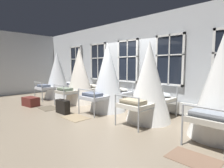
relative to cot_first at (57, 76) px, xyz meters
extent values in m
plane|color=gray|center=(3.46, 0.00, -1.07)|extent=(21.82, 21.82, 0.00)
cube|color=silver|center=(3.46, 1.19, 0.58)|extent=(11.91, 0.10, 3.29)
cube|color=silver|center=(-2.49, -1.61, 0.58)|extent=(0.10, 6.49, 3.29)
cube|color=black|center=(0.02, 1.08, 0.66)|extent=(0.98, 0.02, 1.64)
cube|color=silver|center=(0.02, 1.08, -0.13)|extent=(0.98, 0.06, 0.07)
cube|color=silver|center=(0.02, 1.08, 1.44)|extent=(0.98, 0.06, 0.07)
cube|color=silver|center=(-0.43, 1.08, 0.66)|extent=(0.07, 0.06, 1.64)
cube|color=silver|center=(0.48, 1.08, 0.66)|extent=(0.07, 0.06, 1.64)
cube|color=silver|center=(0.02, 1.08, 0.66)|extent=(0.04, 0.06, 1.64)
cube|color=silver|center=(0.02, 1.08, 0.82)|extent=(0.98, 0.06, 0.04)
cube|color=black|center=(1.74, 1.08, 0.66)|extent=(0.98, 0.02, 1.64)
cube|color=silver|center=(1.74, 1.08, -0.13)|extent=(0.98, 0.06, 0.07)
cube|color=silver|center=(1.74, 1.08, 1.44)|extent=(0.98, 0.06, 0.07)
cube|color=silver|center=(1.29, 1.08, 0.66)|extent=(0.07, 0.06, 1.64)
cube|color=silver|center=(2.20, 1.08, 0.66)|extent=(0.07, 0.06, 1.64)
cube|color=silver|center=(1.74, 1.08, 0.66)|extent=(0.04, 0.06, 1.64)
cube|color=silver|center=(1.74, 1.08, 0.82)|extent=(0.98, 0.06, 0.04)
cube|color=black|center=(3.46, 1.08, 0.66)|extent=(0.98, 0.02, 1.64)
cube|color=silver|center=(3.46, 1.08, -0.13)|extent=(0.98, 0.06, 0.07)
cube|color=silver|center=(3.46, 1.08, 1.44)|extent=(0.98, 0.06, 0.07)
cube|color=silver|center=(3.01, 1.08, 0.66)|extent=(0.07, 0.06, 1.64)
cube|color=silver|center=(3.92, 1.08, 0.66)|extent=(0.07, 0.06, 1.64)
cube|color=silver|center=(3.46, 1.08, 0.66)|extent=(0.04, 0.06, 1.64)
cube|color=silver|center=(3.46, 1.08, 0.82)|extent=(0.98, 0.06, 0.04)
cube|color=black|center=(5.18, 1.08, 0.66)|extent=(0.98, 0.02, 1.64)
cube|color=silver|center=(5.18, 1.08, -0.13)|extent=(0.98, 0.06, 0.07)
cube|color=silver|center=(5.18, 1.08, 1.44)|extent=(0.98, 0.06, 0.07)
cube|color=silver|center=(4.73, 1.08, 0.66)|extent=(0.07, 0.06, 1.64)
cube|color=silver|center=(5.64, 1.08, 0.66)|extent=(0.07, 0.06, 1.64)
cube|color=silver|center=(5.18, 1.08, 0.66)|extent=(0.04, 0.06, 1.64)
cube|color=silver|center=(5.18, 1.08, 0.82)|extent=(0.98, 0.06, 0.04)
cube|color=silver|center=(6.45, 1.08, 0.66)|extent=(0.07, 0.06, 1.64)
cube|color=silver|center=(3.46, 1.06, -0.82)|extent=(7.48, 0.10, 0.36)
cylinder|color=#9EA3A8|center=(-0.39, 0.94, -0.60)|extent=(0.04, 0.04, 0.94)
cylinder|color=#9EA3A8|center=(0.36, 0.95, -0.60)|extent=(0.04, 0.04, 0.94)
cylinder|color=#9EA3A8|center=(-0.36, -0.96, -0.66)|extent=(0.04, 0.04, 0.81)
cylinder|color=#9EA3A8|center=(0.39, -0.95, -0.66)|extent=(0.04, 0.04, 0.81)
cylinder|color=#9EA3A8|center=(-0.37, -0.01, -0.58)|extent=(0.06, 1.90, 0.03)
cylinder|color=#9EA3A8|center=(0.37, 0.00, -0.58)|extent=(0.06, 1.90, 0.03)
cylinder|color=#9EA3A8|center=(-0.01, 0.95, -0.13)|extent=(0.75, 0.04, 0.03)
cylinder|color=#9EA3A8|center=(0.01, -0.95, -0.26)|extent=(0.75, 0.04, 0.03)
cube|color=silver|center=(0.00, 0.00, -0.53)|extent=(0.79, 1.93, 0.11)
ellipsoid|color=silver|center=(-0.01, 0.71, -0.41)|extent=(0.58, 0.41, 0.14)
cube|color=slate|center=(0.01, -0.69, -0.43)|extent=(0.63, 0.37, 0.10)
cone|color=white|center=(0.00, 0.00, 0.03)|extent=(1.27, 1.27, 2.20)
cylinder|color=#9EA3A8|center=(1.41, 0.99, -0.60)|extent=(0.04, 0.04, 0.94)
cylinder|color=#9EA3A8|center=(2.16, 0.98, -0.60)|extent=(0.04, 0.04, 0.94)
cylinder|color=#9EA3A8|center=(1.38, -0.91, -0.66)|extent=(0.04, 0.04, 0.81)
cylinder|color=#9EA3A8|center=(2.13, -0.92, -0.66)|extent=(0.04, 0.04, 0.81)
cylinder|color=#9EA3A8|center=(1.40, 0.04, -0.58)|extent=(0.06, 1.90, 0.03)
cylinder|color=#9EA3A8|center=(2.14, 0.03, -0.58)|extent=(0.06, 1.90, 0.03)
cylinder|color=#9EA3A8|center=(1.78, 0.99, -0.13)|extent=(0.75, 0.04, 0.03)
cylinder|color=#9EA3A8|center=(1.75, -0.91, -0.26)|extent=(0.75, 0.04, 0.03)
cube|color=#B7B2A3|center=(1.77, 0.04, -0.53)|extent=(0.80, 1.93, 0.11)
ellipsoid|color=#B7B2A3|center=(1.78, 0.75, -0.41)|extent=(0.59, 0.41, 0.14)
cube|color=slate|center=(1.76, -0.65, -0.43)|extent=(0.63, 0.37, 0.10)
cone|color=silver|center=(1.77, 0.04, 0.09)|extent=(1.27, 1.27, 2.31)
cylinder|color=#9EA3A8|center=(3.10, 0.91, -0.60)|extent=(0.04, 0.04, 0.94)
cylinder|color=#9EA3A8|center=(3.84, 0.93, -0.60)|extent=(0.04, 0.04, 0.94)
cylinder|color=#9EA3A8|center=(3.15, -0.99, -0.66)|extent=(0.04, 0.04, 0.81)
cylinder|color=#9EA3A8|center=(3.90, -0.97, -0.66)|extent=(0.04, 0.04, 0.81)
cylinder|color=#9EA3A8|center=(3.12, -0.04, -0.58)|extent=(0.09, 1.90, 0.03)
cylinder|color=#9EA3A8|center=(3.87, -0.02, -0.58)|extent=(0.09, 1.90, 0.03)
cylinder|color=#9EA3A8|center=(3.47, 0.92, -0.13)|extent=(0.75, 0.05, 0.03)
cylinder|color=#9EA3A8|center=(3.53, -0.98, -0.26)|extent=(0.75, 0.05, 0.03)
cube|color=silver|center=(3.50, -0.03, -0.53)|extent=(0.82, 1.94, 0.11)
ellipsoid|color=#B7B2A3|center=(3.48, 0.68, -0.41)|extent=(0.59, 0.42, 0.14)
cube|color=slate|center=(3.52, -0.72, -0.43)|extent=(0.63, 0.38, 0.10)
cone|color=white|center=(3.50, -0.03, 0.10)|extent=(1.27, 1.27, 2.34)
cylinder|color=#9EA3A8|center=(4.81, 0.91, -0.60)|extent=(0.04, 0.04, 0.94)
cylinder|color=#9EA3A8|center=(5.56, 0.90, -0.60)|extent=(0.04, 0.04, 0.94)
cylinder|color=#9EA3A8|center=(4.78, -0.99, -0.66)|extent=(0.04, 0.04, 0.81)
cylinder|color=#9EA3A8|center=(5.52, -1.00, -0.66)|extent=(0.04, 0.04, 0.81)
cylinder|color=#9EA3A8|center=(4.79, -0.04, -0.58)|extent=(0.07, 1.90, 0.03)
cylinder|color=#9EA3A8|center=(5.54, -0.05, -0.58)|extent=(0.07, 1.90, 0.03)
cylinder|color=#9EA3A8|center=(5.18, 0.91, -0.13)|extent=(0.75, 0.05, 0.03)
cylinder|color=#9EA3A8|center=(5.15, -1.00, -0.26)|extent=(0.75, 0.05, 0.03)
cube|color=silver|center=(5.17, -0.05, -0.53)|extent=(0.80, 1.94, 0.11)
ellipsoid|color=silver|center=(5.18, 0.67, -0.41)|extent=(0.59, 0.41, 0.14)
cube|color=tan|center=(5.15, -0.74, -0.43)|extent=(0.63, 0.37, 0.10)
cone|color=white|center=(5.17, -0.05, 0.05)|extent=(1.27, 1.27, 2.23)
cylinder|color=#9EA3A8|center=(6.58, 0.95, -0.60)|extent=(0.04, 0.04, 0.94)
cylinder|color=#9EA3A8|center=(6.53, -0.95, -0.66)|extent=(0.04, 0.04, 0.81)
cylinder|color=#9EA3A8|center=(6.55, 0.00, -0.58)|extent=(0.08, 1.90, 0.03)
cylinder|color=#9EA3A8|center=(6.90, -0.96, -0.26)|extent=(0.75, 0.05, 0.03)
cube|color=#B7B2A3|center=(6.92, -0.01, -0.53)|extent=(0.82, 1.94, 0.11)
cube|color=#8C939E|center=(6.91, -0.70, -0.43)|extent=(0.63, 0.38, 0.10)
cone|color=white|center=(6.92, -0.01, 0.04)|extent=(1.27, 1.27, 2.22)
cube|color=brown|center=(1.74, -1.35, -1.06)|extent=(0.82, 0.58, 0.01)
cube|color=#8E7A5B|center=(3.46, -1.35, -1.06)|extent=(0.80, 0.56, 0.01)
cube|color=brown|center=(6.90, -1.35, -1.06)|extent=(0.81, 0.57, 0.01)
cube|color=black|center=(2.74, -1.34, -0.85)|extent=(0.56, 0.21, 0.44)
cube|color=tan|center=(2.74, -1.24, -0.85)|extent=(0.50, 0.02, 0.03)
torus|color=black|center=(2.74, -1.34, -0.61)|extent=(0.15, 0.15, 0.02)
cube|color=#5B231E|center=(0.88, -1.64, -0.90)|extent=(0.69, 0.49, 0.34)
camera|label=1|loc=(7.94, -4.35, 0.49)|focal=29.02mm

